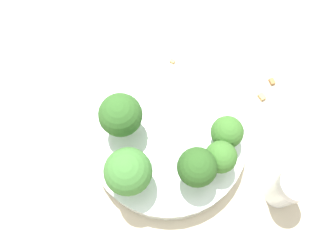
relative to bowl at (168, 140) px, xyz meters
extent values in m
plane|color=beige|center=(0.00, 0.00, -0.02)|extent=(3.00, 3.00, 0.00)
cylinder|color=silver|center=(0.00, 0.00, 0.00)|extent=(0.19, 0.19, 0.03)
cylinder|color=#7A9E5B|center=(0.04, -0.04, 0.03)|extent=(0.02, 0.02, 0.03)
sphere|color=#2D5B23|center=(0.04, -0.04, 0.06)|extent=(0.05, 0.05, 0.05)
cylinder|color=#8EB770|center=(0.06, 0.02, 0.03)|extent=(0.02, 0.02, 0.03)
sphere|color=#3D7533|center=(0.06, 0.02, 0.06)|extent=(0.05, 0.05, 0.05)
cylinder|color=#84AD66|center=(0.00, 0.06, 0.03)|extent=(0.02, 0.02, 0.03)
sphere|color=#28511E|center=(0.00, 0.06, 0.06)|extent=(0.04, 0.04, 0.04)
cylinder|color=#8EB770|center=(-0.03, 0.06, 0.03)|extent=(0.02, 0.02, 0.03)
sphere|color=#386B28|center=(-0.03, 0.06, 0.05)|extent=(0.04, 0.04, 0.04)
cylinder|color=#8EB770|center=(-0.05, 0.04, 0.03)|extent=(0.02, 0.02, 0.02)
sphere|color=#386B28|center=(-0.05, 0.04, 0.04)|extent=(0.04, 0.04, 0.04)
cylinder|color=silver|center=(-0.08, 0.12, 0.01)|extent=(0.03, 0.03, 0.05)
cylinder|color=#B7B7BC|center=(-0.08, 0.12, 0.04)|extent=(0.04, 0.04, 0.01)
cube|color=tan|center=(-0.14, 0.01, -0.01)|extent=(0.01, 0.01, 0.01)
cube|color=olive|center=(-0.17, 0.00, -0.01)|extent=(0.01, 0.01, 0.01)
cube|color=tan|center=(-0.07, -0.10, -0.01)|extent=(0.01, 0.01, 0.01)
camera|label=1|loc=(0.07, 0.11, 0.38)|focal=35.00mm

